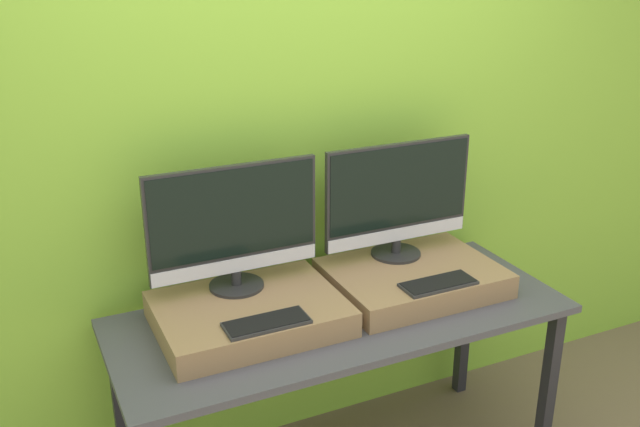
# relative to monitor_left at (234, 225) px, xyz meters

# --- Properties ---
(wall_back) EXTENTS (8.00, 0.04, 2.60)m
(wall_back) POSITION_rel_monitor_left_xyz_m (0.36, 0.23, 0.16)
(wall_back) COLOR #8CC638
(wall_back) RESTS_ON ground_plane
(workbench) EXTENTS (1.77, 0.71, 0.78)m
(workbench) POSITION_rel_monitor_left_xyz_m (0.36, -0.19, -0.44)
(workbench) COLOR #47474C
(workbench) RESTS_ON ground_plane
(wooden_riser_left) EXTENTS (0.68, 0.51, 0.10)m
(wooden_riser_left) POSITION_rel_monitor_left_xyz_m (0.00, -0.14, -0.31)
(wooden_riser_left) COLOR #99754C
(wooden_riser_left) RESTS_ON workbench
(monitor_left) EXTENTS (0.66, 0.21, 0.49)m
(monitor_left) POSITION_rel_monitor_left_xyz_m (0.00, 0.00, 0.00)
(monitor_left) COLOR #282828
(monitor_left) RESTS_ON wooden_riser_left
(keyboard_left) EXTENTS (0.30, 0.12, 0.01)m
(keyboard_left) POSITION_rel_monitor_left_xyz_m (0.00, -0.32, -0.25)
(keyboard_left) COLOR #2D2D2D
(keyboard_left) RESTS_ON wooden_riser_left
(wooden_riser_right) EXTENTS (0.68, 0.51, 0.10)m
(wooden_riser_right) POSITION_rel_monitor_left_xyz_m (0.71, -0.14, -0.31)
(wooden_riser_right) COLOR #99754C
(wooden_riser_right) RESTS_ON workbench
(monitor_right) EXTENTS (0.66, 0.21, 0.49)m
(monitor_right) POSITION_rel_monitor_left_xyz_m (0.71, 0.00, 0.00)
(monitor_right) COLOR #282828
(monitor_right) RESTS_ON wooden_riser_right
(keyboard_right) EXTENTS (0.30, 0.12, 0.01)m
(keyboard_right) POSITION_rel_monitor_left_xyz_m (0.71, -0.32, -0.25)
(keyboard_right) COLOR #2D2D2D
(keyboard_right) RESTS_ON wooden_riser_right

